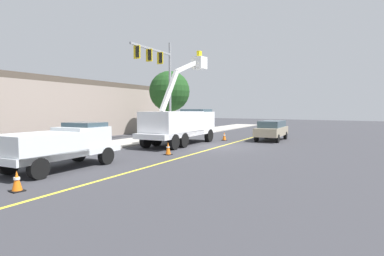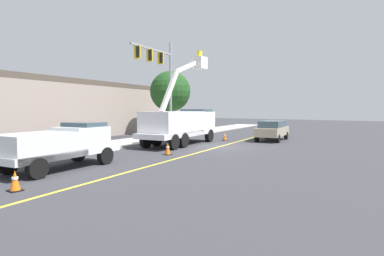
{
  "view_description": "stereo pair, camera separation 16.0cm",
  "coord_description": "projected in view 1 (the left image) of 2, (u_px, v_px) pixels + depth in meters",
  "views": [
    {
      "loc": [
        -19.24,
        -11.19,
        2.72
      ],
      "look_at": [
        -1.78,
        1.12,
        1.4
      ],
      "focal_mm": 29.16,
      "sensor_mm": 36.0,
      "label": 1
    },
    {
      "loc": [
        -19.15,
        -11.32,
        2.72
      ],
      "look_at": [
        -1.78,
        1.12,
        1.4
      ],
      "focal_mm": 29.16,
      "sensor_mm": 36.0,
      "label": 2
    }
  ],
  "objects": [
    {
      "name": "ground",
      "position": [
        219.0,
        147.0,
        22.3
      ],
      "size": [
        120.0,
        120.0,
        0.0
      ],
      "primitive_type": "plane",
      "color": "#38383D"
    },
    {
      "name": "sidewalk_far_side",
      "position": [
        136.0,
        141.0,
        25.7
      ],
      "size": [
        59.94,
        11.68,
        0.12
      ],
      "primitive_type": "cube",
      "rotation": [
        0.0,
        0.0,
        0.14
      ],
      "color": "#B2ADA3",
      "rests_on": "ground"
    },
    {
      "name": "lane_centre_stripe",
      "position": [
        219.0,
        147.0,
        22.3
      ],
      "size": [
        49.56,
        6.92,
        0.01
      ],
      "primitive_type": "cube",
      "rotation": [
        0.0,
        0.0,
        0.14
      ],
      "color": "yellow",
      "rests_on": "ground"
    },
    {
      "name": "utility_bucket_truck",
      "position": [
        181.0,
        123.0,
        23.7
      ],
      "size": [
        8.46,
        3.59,
        7.09
      ],
      "color": "white",
      "rests_on": "ground"
    },
    {
      "name": "service_pickup_truck",
      "position": [
        60.0,
        144.0,
        13.98
      ],
      "size": [
        5.83,
        2.84,
        2.06
      ],
      "color": "silver",
      "rests_on": "ground"
    },
    {
      "name": "passing_minivan",
      "position": [
        272.0,
        129.0,
        26.75
      ],
      "size": [
        5.01,
        2.53,
        1.69
      ],
      "color": "tan",
      "rests_on": "ground"
    },
    {
      "name": "traffic_cone_leading",
      "position": [
        17.0,
        181.0,
        10.23
      ],
      "size": [
        0.4,
        0.4,
        0.7
      ],
      "color": "black",
      "rests_on": "ground"
    },
    {
      "name": "traffic_cone_mid_front",
      "position": [
        168.0,
        149.0,
        18.4
      ],
      "size": [
        0.4,
        0.4,
        0.74
      ],
      "color": "black",
      "rests_on": "ground"
    },
    {
      "name": "traffic_cone_mid_rear",
      "position": [
        224.0,
        136.0,
        26.71
      ],
      "size": [
        0.4,
        0.4,
        0.74
      ],
      "color": "black",
      "rests_on": "ground"
    },
    {
      "name": "traffic_signal_mast",
      "position": [
        160.0,
        71.0,
        26.72
      ],
      "size": [
        5.71,
        1.05,
        8.67
      ],
      "color": "gray",
      "rests_on": "ground"
    },
    {
      "name": "commercial_building_backdrop",
      "position": [
        87.0,
        109.0,
        33.51
      ],
      "size": [
        25.26,
        11.09,
        5.39
      ],
      "color": "gray",
      "rests_on": "ground"
    },
    {
      "name": "street_tree_right",
      "position": [
        170.0,
        91.0,
        32.39
      ],
      "size": [
        4.21,
        4.21,
        6.64
      ],
      "color": "brown",
      "rests_on": "ground"
    }
  ]
}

